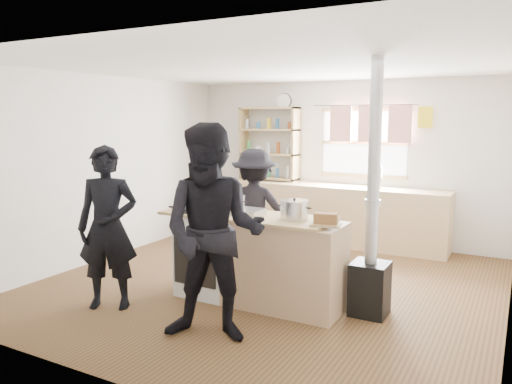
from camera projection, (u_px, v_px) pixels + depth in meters
ground at (269, 285)px, 5.85m from camera, size 5.00×5.00×0.01m
back_counter at (334, 214)px, 7.71m from camera, size 3.40×0.55×0.90m
shelving_unit at (269, 143)px, 8.22m from camera, size 1.00×0.28×1.20m
thermos at (378, 177)px, 7.31m from camera, size 0.10×0.10×0.33m
cooking_island at (258, 259)px, 5.23m from camera, size 1.97×0.64×0.93m
skillet_greens at (191, 209)px, 5.38m from camera, size 0.30×0.30×0.05m
roast_tray at (246, 211)px, 5.21m from camera, size 0.36×0.28×0.06m
stockpot_stove at (235, 203)px, 5.45m from camera, size 0.23×0.23×0.19m
stockpot_counter at (294, 210)px, 4.98m from camera, size 0.29×0.29×0.22m
bread_board at (326, 220)px, 4.68m from camera, size 0.32×0.25×0.12m
flue_heater at (371, 251)px, 4.87m from camera, size 0.35×0.35×2.50m
person_near_left at (108, 228)px, 5.04m from camera, size 0.72×0.64×1.67m
person_near_right at (213, 234)px, 4.28m from camera, size 1.10×0.97×1.90m
person_far at (255, 210)px, 6.28m from camera, size 1.13×0.86×1.55m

